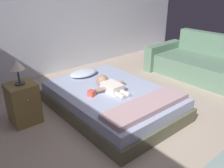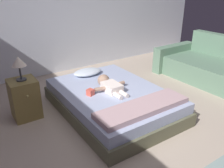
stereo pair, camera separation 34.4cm
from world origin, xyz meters
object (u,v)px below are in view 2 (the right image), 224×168
at_px(toothbrush, 117,85).
at_px(couch, 216,68).
at_px(nightstand, 25,99).
at_px(lamp, 19,63).
at_px(baby, 109,85).
at_px(bed, 112,100).
at_px(pillow, 88,72).
at_px(toy_block, 90,92).

distance_m(toothbrush, couch, 2.21).
relative_size(couch, nightstand, 3.68).
distance_m(couch, lamp, 3.62).
xyz_separation_m(couch, lamp, (-3.50, 0.70, 0.56)).
bearing_deg(baby, nightstand, 155.87).
distance_m(bed, lamp, 1.43).
bearing_deg(toothbrush, pillow, 104.87).
bearing_deg(lamp, bed, -25.59).
bearing_deg(lamp, couch, -11.24).
bearing_deg(bed, nightstand, 154.41).
bearing_deg(bed, baby, 114.39).
bearing_deg(toothbrush, bed, -145.04).
bearing_deg(toy_block, bed, -5.85).
relative_size(baby, lamp, 1.88).
bearing_deg(baby, lamp, 155.87).
height_order(couch, lamp, lamp).
bearing_deg(toothbrush, lamp, 161.65).
xyz_separation_m(pillow, couch, (2.37, -0.90, -0.12)).
bearing_deg(nightstand, toothbrush, -18.35).
bearing_deg(bed, pillow, 90.49).
xyz_separation_m(toothbrush, nightstand, (-1.31, 0.43, -0.06)).
bearing_deg(couch, baby, 175.37).
bearing_deg(baby, pillow, 88.90).
height_order(baby, nightstand, nightstand).
relative_size(nightstand, toy_block, 5.16).
distance_m(bed, nightstand, 1.27).
distance_m(toothbrush, nightstand, 1.38).
distance_m(pillow, toothbrush, 0.66).
height_order(lamp, toy_block, lamp).
xyz_separation_m(baby, toy_block, (-0.33, -0.01, -0.03)).
relative_size(nightstand, lamp, 1.71).
distance_m(bed, toothbrush, 0.27).
xyz_separation_m(baby, nightstand, (-1.12, 0.50, -0.12)).
bearing_deg(nightstand, baby, -24.13).
xyz_separation_m(baby, lamp, (-1.12, 0.50, 0.42)).
distance_m(toothbrush, toy_block, 0.52).
relative_size(lamp, toy_block, 3.02).
height_order(pillow, toy_block, pillow).
distance_m(baby, lamp, 1.30).
bearing_deg(toothbrush, baby, -159.15).
bearing_deg(nightstand, lamp, 90.00).
distance_m(nightstand, toy_block, 0.95).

